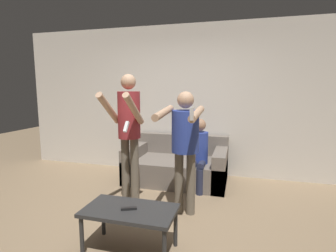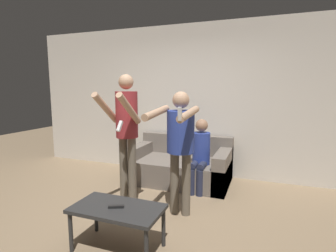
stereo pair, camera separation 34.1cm
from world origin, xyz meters
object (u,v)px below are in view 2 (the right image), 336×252
(person_standing_right, at_px, (180,138))
(person_seated, at_px, (200,153))
(couch, at_px, (180,166))
(coffee_table, at_px, (117,212))
(remote_on_table, at_px, (116,207))
(person_standing_left, at_px, (126,127))

(person_standing_right, height_order, person_seated, person_standing_right)
(couch, distance_m, coffee_table, 2.05)
(couch, height_order, remote_on_table, couch)
(person_standing_left, relative_size, person_standing_right, 1.14)
(couch, relative_size, coffee_table, 1.88)
(person_seated, height_order, remote_on_table, person_seated)
(couch, height_order, coffee_table, couch)
(remote_on_table, bearing_deg, couch, 90.68)
(couch, xyz_separation_m, person_standing_right, (0.37, -1.16, 0.72))
(couch, distance_m, person_standing_left, 1.46)
(person_standing_left, distance_m, coffee_table, 1.19)
(person_standing_left, distance_m, remote_on_table, 1.18)
(couch, bearing_deg, person_standing_left, -107.74)
(person_standing_right, bearing_deg, couch, 107.66)
(person_standing_left, bearing_deg, person_standing_right, -0.56)
(person_standing_right, xyz_separation_m, coffee_table, (-0.35, -0.89, -0.59))
(person_standing_right, xyz_separation_m, remote_on_table, (-0.34, -0.91, -0.52))
(coffee_table, bearing_deg, person_standing_right, 68.71)
(coffee_table, xyz_separation_m, remote_on_table, (0.00, -0.02, 0.06))
(person_seated, relative_size, coffee_table, 1.25)
(couch, bearing_deg, coffee_table, -89.35)
(person_standing_left, distance_m, person_standing_right, 0.74)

